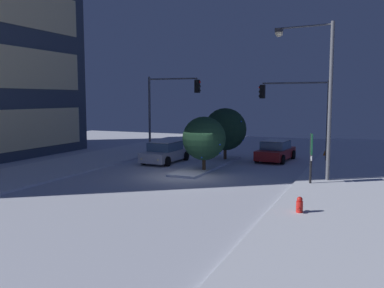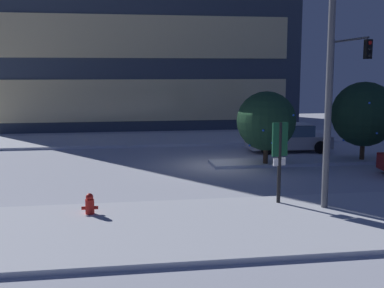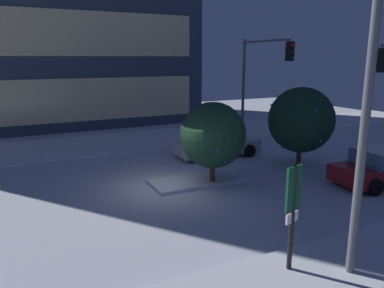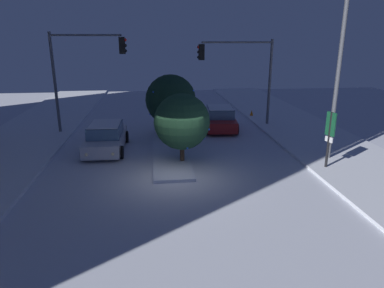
{
  "view_description": "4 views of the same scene",
  "coord_description": "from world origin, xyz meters",
  "px_view_note": "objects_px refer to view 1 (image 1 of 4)",
  "views": [
    {
      "loc": [
        -21.79,
        -9.59,
        4.52
      ],
      "look_at": [
        0.59,
        -0.03,
        1.82
      ],
      "focal_mm": 39.04,
      "sensor_mm": 36.0,
      "label": 1
    },
    {
      "loc": [
        -4.99,
        -21.47,
        4.28
      ],
      "look_at": [
        -1.82,
        -1.19,
        1.23
      ],
      "focal_mm": 45.99,
      "sensor_mm": 36.0,
      "label": 2
    },
    {
      "loc": [
        -5.66,
        -13.12,
        5.08
      ],
      "look_at": [
        0.57,
        -0.72,
        1.89
      ],
      "focal_mm": 35.23,
      "sensor_mm": 36.0,
      "label": 3
    },
    {
      "loc": [
        -14.14,
        0.96,
        5.85
      ],
      "look_at": [
        0.62,
        -0.72,
        1.28
      ],
      "focal_mm": 32.41,
      "sensor_mm": 36.0,
      "label": 4
    }
  ],
  "objects_px": {
    "car_near": "(276,151)",
    "decorated_tree_median": "(204,138)",
    "parking_info_sign": "(311,153)",
    "construction_cone": "(325,154)",
    "decorated_tree_left_of_median": "(225,129)",
    "street_lamp_arched": "(315,80)",
    "fire_hydrant": "(300,207)",
    "car_far": "(165,152)",
    "traffic_light_corner_far_right": "(169,100)",
    "traffic_light_corner_near_right": "(298,104)"
  },
  "relations": [
    {
      "from": "car_near",
      "to": "decorated_tree_median",
      "type": "relative_size",
      "value": 1.32
    },
    {
      "from": "parking_info_sign",
      "to": "decorated_tree_median",
      "type": "bearing_deg",
      "value": -29.07
    },
    {
      "from": "parking_info_sign",
      "to": "construction_cone",
      "type": "xyz_separation_m",
      "value": [
        11.17,
        0.36,
        -1.45
      ]
    },
    {
      "from": "decorated_tree_left_of_median",
      "to": "construction_cone",
      "type": "height_order",
      "value": "decorated_tree_left_of_median"
    },
    {
      "from": "street_lamp_arched",
      "to": "decorated_tree_median",
      "type": "relative_size",
      "value": 2.49
    },
    {
      "from": "fire_hydrant",
      "to": "car_far",
      "type": "bearing_deg",
      "value": 47.27
    },
    {
      "from": "car_near",
      "to": "traffic_light_corner_far_right",
      "type": "relative_size",
      "value": 0.72
    },
    {
      "from": "car_far",
      "to": "fire_hydrant",
      "type": "relative_size",
      "value": 5.95
    },
    {
      "from": "car_near",
      "to": "traffic_light_corner_near_right",
      "type": "distance_m",
      "value": 3.7
    },
    {
      "from": "car_far",
      "to": "decorated_tree_median",
      "type": "height_order",
      "value": "decorated_tree_median"
    },
    {
      "from": "car_far",
      "to": "fire_hydrant",
      "type": "bearing_deg",
      "value": 48.75
    },
    {
      "from": "fire_hydrant",
      "to": "traffic_light_corner_far_right",
      "type": "bearing_deg",
      "value": 41.79
    },
    {
      "from": "car_near",
      "to": "decorated_tree_median",
      "type": "distance_m",
      "value": 7.16
    },
    {
      "from": "car_near",
      "to": "fire_hydrant",
      "type": "height_order",
      "value": "car_near"
    },
    {
      "from": "car_near",
      "to": "parking_info_sign",
      "type": "height_order",
      "value": "parking_info_sign"
    },
    {
      "from": "fire_hydrant",
      "to": "decorated_tree_left_of_median",
      "type": "relative_size",
      "value": 0.2
    },
    {
      "from": "traffic_light_corner_far_right",
      "to": "decorated_tree_median",
      "type": "distance_m",
      "value": 8.69
    },
    {
      "from": "car_far",
      "to": "fire_hydrant",
      "type": "xyz_separation_m",
      "value": [
        -9.96,
        -10.78,
        -0.35
      ]
    },
    {
      "from": "traffic_light_corner_far_right",
      "to": "construction_cone",
      "type": "height_order",
      "value": "traffic_light_corner_far_right"
    },
    {
      "from": "car_far",
      "to": "decorated_tree_left_of_median",
      "type": "distance_m",
      "value": 4.6
    },
    {
      "from": "car_far",
      "to": "decorated_tree_left_of_median",
      "type": "relative_size",
      "value": 1.18
    },
    {
      "from": "traffic_light_corner_far_right",
      "to": "fire_hydrant",
      "type": "relative_size",
      "value": 8.21
    },
    {
      "from": "traffic_light_corner_near_right",
      "to": "car_near",
      "type": "bearing_deg",
      "value": 22.98
    },
    {
      "from": "traffic_light_corner_near_right",
      "to": "construction_cone",
      "type": "distance_m",
      "value": 4.93
    },
    {
      "from": "traffic_light_corner_far_right",
      "to": "fire_hydrant",
      "type": "bearing_deg",
      "value": -48.21
    },
    {
      "from": "fire_hydrant",
      "to": "decorated_tree_left_of_median",
      "type": "height_order",
      "value": "decorated_tree_left_of_median"
    },
    {
      "from": "street_lamp_arched",
      "to": "parking_info_sign",
      "type": "height_order",
      "value": "street_lamp_arched"
    },
    {
      "from": "traffic_light_corner_far_right",
      "to": "decorated_tree_median",
      "type": "xyz_separation_m",
      "value": [
        -6.36,
        -5.48,
        -2.27
      ]
    },
    {
      "from": "parking_info_sign",
      "to": "decorated_tree_median",
      "type": "distance_m",
      "value": 6.73
    },
    {
      "from": "street_lamp_arched",
      "to": "decorated_tree_median",
      "type": "bearing_deg",
      "value": 5.17
    },
    {
      "from": "fire_hydrant",
      "to": "parking_info_sign",
      "type": "relative_size",
      "value": 0.28
    },
    {
      "from": "car_near",
      "to": "street_lamp_arched",
      "type": "bearing_deg",
      "value": -147.84
    },
    {
      "from": "car_near",
      "to": "traffic_light_corner_near_right",
      "type": "relative_size",
      "value": 0.77
    },
    {
      "from": "decorated_tree_median",
      "to": "decorated_tree_left_of_median",
      "type": "relative_size",
      "value": 0.89
    },
    {
      "from": "car_near",
      "to": "decorated_tree_left_of_median",
      "type": "distance_m",
      "value": 3.98
    },
    {
      "from": "parking_info_sign",
      "to": "decorated_tree_left_of_median",
      "type": "xyz_separation_m",
      "value": [
        6.42,
        6.79,
        0.57
      ]
    },
    {
      "from": "traffic_light_corner_far_right",
      "to": "parking_info_sign",
      "type": "xyz_separation_m",
      "value": [
        -7.97,
        -12.01,
        -2.62
      ]
    },
    {
      "from": "car_far",
      "to": "decorated_tree_median",
      "type": "xyz_separation_m",
      "value": [
        -2.48,
        -3.89,
        1.35
      ]
    },
    {
      "from": "parking_info_sign",
      "to": "decorated_tree_left_of_median",
      "type": "distance_m",
      "value": 9.36
    },
    {
      "from": "decorated_tree_median",
      "to": "fire_hydrant",
      "type": "bearing_deg",
      "value": -137.35
    },
    {
      "from": "decorated_tree_median",
      "to": "car_far",
      "type": "bearing_deg",
      "value": 57.49
    },
    {
      "from": "car_far",
      "to": "parking_info_sign",
      "type": "height_order",
      "value": "parking_info_sign"
    },
    {
      "from": "car_near",
      "to": "car_far",
      "type": "distance_m",
      "value": 7.95
    },
    {
      "from": "car_near",
      "to": "traffic_light_corner_far_right",
      "type": "xyz_separation_m",
      "value": [
        0.03,
        8.55,
        3.63
      ]
    },
    {
      "from": "decorated_tree_left_of_median",
      "to": "parking_info_sign",
      "type": "bearing_deg",
      "value": -133.4
    },
    {
      "from": "fire_hydrant",
      "to": "car_near",
      "type": "bearing_deg",
      "value": 15.46
    },
    {
      "from": "street_lamp_arched",
      "to": "decorated_tree_left_of_median",
      "type": "height_order",
      "value": "street_lamp_arched"
    },
    {
      "from": "car_far",
      "to": "street_lamp_arched",
      "type": "relative_size",
      "value": 0.53
    },
    {
      "from": "traffic_light_corner_near_right",
      "to": "street_lamp_arched",
      "type": "xyz_separation_m",
      "value": [
        -7.2,
        -1.98,
        1.37
      ]
    },
    {
      "from": "car_far",
      "to": "parking_info_sign",
      "type": "bearing_deg",
      "value": 70.05
    }
  ]
}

